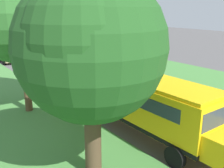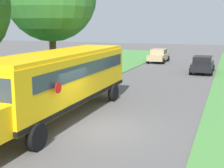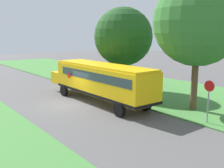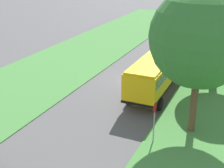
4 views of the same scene
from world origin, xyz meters
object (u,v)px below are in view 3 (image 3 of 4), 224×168
oak_tree_beside_bus (124,36)px  oak_tree_roadside_mid (198,22)px  school_bus (100,79)px  stop_sign (209,97)px

oak_tree_beside_bus → oak_tree_roadside_mid: (0.44, 8.45, 0.93)m
school_bus → stop_sign: size_ratio=4.53×
oak_tree_roadside_mid → stop_sign: (1.91, 2.34, -4.57)m
oak_tree_roadside_mid → stop_sign: size_ratio=3.46×
oak_tree_beside_bus → stop_sign: 11.62m
stop_sign → oak_tree_beside_bus: bearing=-102.3°
oak_tree_beside_bus → stop_sign: oak_tree_beside_bus is taller
oak_tree_beside_bus → school_bus: bearing=27.7°
oak_tree_beside_bus → oak_tree_roadside_mid: 8.51m
oak_tree_roadside_mid → oak_tree_beside_bus: bearing=-93.0°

